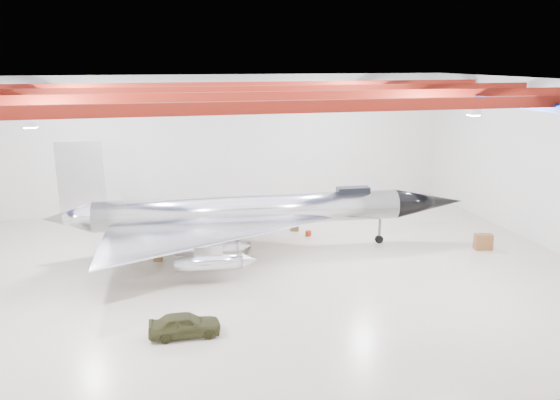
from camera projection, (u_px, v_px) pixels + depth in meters
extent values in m
plane|color=beige|center=(251.00, 272.00, 32.20)|extent=(40.00, 40.00, 0.00)
plane|color=silver|center=(215.00, 143.00, 44.91)|extent=(40.00, 0.00, 40.00)
plane|color=silver|center=(551.00, 165.00, 35.49)|extent=(0.00, 30.00, 30.00)
plane|color=#0A0F38|center=(248.00, 82.00, 29.44)|extent=(40.00, 40.00, 0.00)
cube|color=maroon|center=(291.00, 107.00, 21.14)|extent=(39.50, 0.25, 0.50)
cube|color=maroon|center=(259.00, 97.00, 26.77)|extent=(39.50, 0.25, 0.50)
cube|color=maroon|center=(239.00, 90.00, 32.41)|extent=(39.50, 0.25, 0.50)
cube|color=maroon|center=(224.00, 86.00, 38.05)|extent=(39.50, 0.25, 0.50)
cube|color=#0D1752|center=(9.00, 103.00, 26.86)|extent=(0.25, 29.50, 0.40)
cube|color=#0D1752|center=(446.00, 95.00, 32.47)|extent=(0.25, 29.50, 0.40)
cube|color=silver|center=(30.00, 123.00, 21.79)|extent=(0.55, 0.55, 0.25)
cube|color=silver|center=(474.00, 112.00, 26.47)|extent=(0.55, 0.55, 0.25)
cube|color=silver|center=(68.00, 101.00, 33.07)|extent=(0.55, 0.55, 0.25)
cube|color=silver|center=(374.00, 96.00, 37.74)|extent=(0.55, 0.55, 0.25)
cylinder|color=silver|center=(250.00, 210.00, 35.17)|extent=(19.65, 3.47, 1.96)
cone|color=black|center=(429.00, 202.00, 37.12)|extent=(5.03, 2.33, 1.96)
cone|color=silver|center=(68.00, 218.00, 33.37)|extent=(3.08, 2.18, 1.96)
cube|color=silver|center=(81.00, 177.00, 32.89)|extent=(2.74, 0.33, 4.40)
cube|color=black|center=(353.00, 191.00, 36.00)|extent=(2.21, 0.95, 0.49)
cylinder|color=silver|center=(209.00, 263.00, 29.91)|extent=(3.77, 1.17, 0.88)
cylinder|color=silver|center=(207.00, 248.00, 32.24)|extent=(3.77, 1.17, 0.88)
cylinder|color=silver|center=(204.00, 220.00, 37.84)|extent=(3.77, 1.17, 0.88)
cylinder|color=silver|center=(203.00, 211.00, 40.17)|extent=(3.77, 1.17, 0.88)
cylinder|color=#59595B|center=(379.00, 231.00, 37.04)|extent=(0.18, 0.18, 1.76)
cylinder|color=black|center=(379.00, 239.00, 37.19)|extent=(0.56, 0.26, 0.55)
cylinder|color=#59595B|center=(191.00, 254.00, 32.67)|extent=(0.18, 0.18, 1.76)
cylinder|color=black|center=(191.00, 263.00, 32.83)|extent=(0.56, 0.26, 0.55)
cylinder|color=#59595B|center=(190.00, 229.00, 37.34)|extent=(0.18, 0.18, 1.76)
cylinder|color=black|center=(190.00, 238.00, 37.49)|extent=(0.56, 0.26, 0.55)
imported|color=#36371B|center=(185.00, 324.00, 24.68)|extent=(3.28, 1.41, 1.10)
cube|color=brown|center=(483.00, 242.00, 35.91)|extent=(1.25, 0.84, 1.05)
cube|color=olive|center=(158.00, 258.00, 33.97)|extent=(0.61, 0.53, 0.37)
cube|color=#AA2F11|center=(206.00, 226.00, 40.44)|extent=(0.52, 0.44, 0.34)
cylinder|color=#59595B|center=(248.00, 245.00, 36.30)|extent=(0.56, 0.56, 0.39)
cube|color=olive|center=(295.00, 228.00, 39.93)|extent=(0.74, 0.65, 0.43)
cylinder|color=#AA2F11|center=(308.00, 233.00, 38.76)|extent=(0.45, 0.45, 0.38)
cube|color=olive|center=(192.00, 249.00, 35.47)|extent=(0.62, 0.53, 0.39)
cylinder|color=#59595B|center=(222.00, 221.00, 41.77)|extent=(0.51, 0.51, 0.38)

